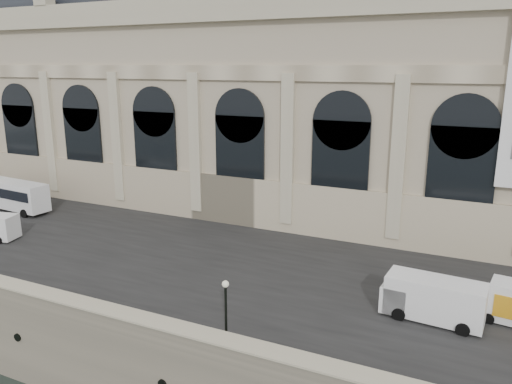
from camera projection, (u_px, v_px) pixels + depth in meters
quay at (319, 223)px, 60.83m from camera, size 160.00×70.00×6.00m
street at (240, 258)px, 41.68m from camera, size 160.00×24.00×0.06m
parapet at (139, 325)px, 29.79m from camera, size 160.00×1.40×1.21m
museum at (260, 83)px, 55.55m from camera, size 69.00×18.70×29.10m
bus_left at (7, 193)px, 55.29m from camera, size 11.53×3.37×3.35m
van_c at (428, 298)px, 31.46m from camera, size 6.31×2.90×2.74m
lamp_right at (226, 312)px, 28.56m from camera, size 0.40×0.40×3.90m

